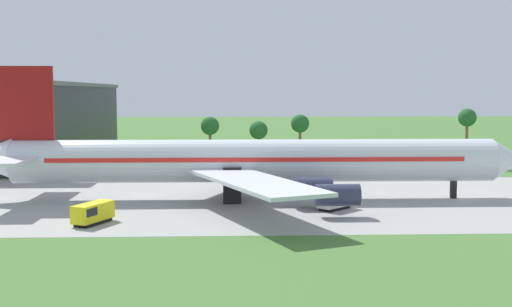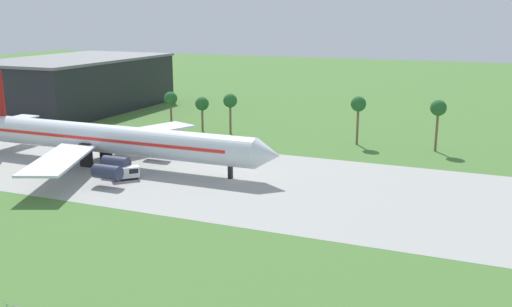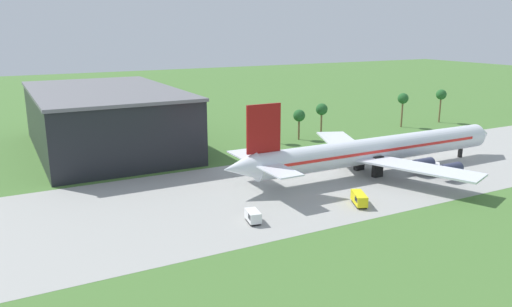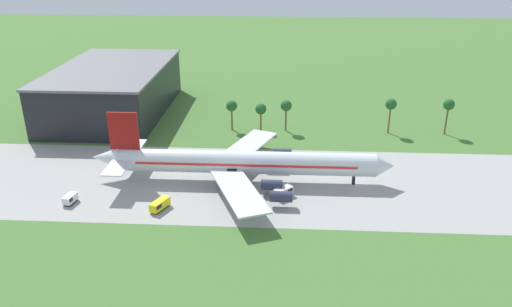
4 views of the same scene
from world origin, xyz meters
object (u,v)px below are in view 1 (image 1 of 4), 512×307
Objects in this scene: jet_airliner at (247,161)px; baggage_tug at (336,199)px; terminal_building at (9,122)px; fuel_truck at (92,213)px.

jet_airliner reaches higher than baggage_tug.
terminal_building is at bearing 135.04° from baggage_tug.
baggage_tug is (11.04, -7.94, -4.02)m from jet_airliner.
jet_airliner is 14.18m from baggage_tug.
jet_airliner is 73.47m from terminal_building.
jet_airliner reaches higher than fuel_truck.
baggage_tug is 29.86m from fuel_truck.
fuel_truck is (-28.75, -8.07, -0.03)m from baggage_tug.
baggage_tug is at bearing -44.96° from terminal_building.
baggage_tug is at bearing -35.74° from jet_airliner.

